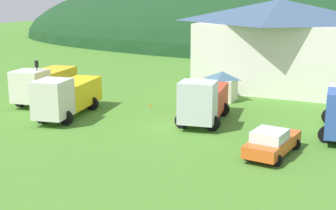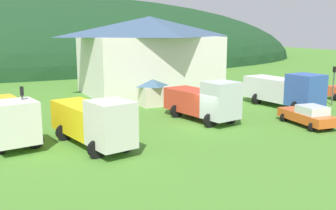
{
  "view_description": "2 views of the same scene",
  "coord_description": "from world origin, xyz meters",
  "px_view_note": "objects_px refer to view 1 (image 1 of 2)",
  "views": [
    {
      "loc": [
        12.78,
        -30.01,
        9.38
      ],
      "look_at": [
        -0.48,
        -1.01,
        1.78
      ],
      "focal_mm": 50.35,
      "sensor_mm": 36.0,
      "label": 1
    },
    {
      "loc": [
        -16.06,
        -24.88,
        7.5
      ],
      "look_at": [
        -2.96,
        0.39,
        1.92
      ],
      "focal_mm": 42.06,
      "sensor_mm": 36.0,
      "label": 2
    }
  ],
  "objects_px": {
    "play_shed_cream": "(222,86)",
    "flatbed_truck_yellow": "(67,95)",
    "depot_building": "(278,43)",
    "traffic_cone_near_pickup": "(150,107)",
    "heavy_rig_striped": "(44,83)",
    "traffic_light_west": "(38,79)",
    "service_pickup_orange": "(272,142)",
    "tow_truck_silver": "(203,100)"
  },
  "relations": [
    {
      "from": "flatbed_truck_yellow",
      "to": "traffic_cone_near_pickup",
      "type": "distance_m",
      "value": 7.37
    },
    {
      "from": "play_shed_cream",
      "to": "flatbed_truck_yellow",
      "type": "xyz_separation_m",
      "value": [
        -9.08,
        -10.53,
        0.35
      ]
    },
    {
      "from": "tow_truck_silver",
      "to": "traffic_light_west",
      "type": "relative_size",
      "value": 1.85
    },
    {
      "from": "play_shed_cream",
      "to": "tow_truck_silver",
      "type": "bearing_deg",
      "value": -82.12
    },
    {
      "from": "depot_building",
      "to": "traffic_cone_near_pickup",
      "type": "relative_size",
      "value": 24.87
    },
    {
      "from": "depot_building",
      "to": "tow_truck_silver",
      "type": "height_order",
      "value": "depot_building"
    },
    {
      "from": "depot_building",
      "to": "traffic_light_west",
      "type": "xyz_separation_m",
      "value": [
        -16.34,
        -16.58,
        -2.1
      ]
    },
    {
      "from": "tow_truck_silver",
      "to": "play_shed_cream",
      "type": "bearing_deg",
      "value": 179.08
    },
    {
      "from": "play_shed_cream",
      "to": "traffic_cone_near_pickup",
      "type": "relative_size",
      "value": 4.12
    },
    {
      "from": "depot_building",
      "to": "flatbed_truck_yellow",
      "type": "distance_m",
      "value": 22.09
    },
    {
      "from": "depot_building",
      "to": "traffic_cone_near_pickup",
      "type": "distance_m",
      "value": 15.44
    },
    {
      "from": "flatbed_truck_yellow",
      "to": "traffic_cone_near_pickup",
      "type": "xyz_separation_m",
      "value": [
        4.32,
        5.72,
        -1.71
      ]
    },
    {
      "from": "traffic_light_west",
      "to": "tow_truck_silver",
      "type": "bearing_deg",
      "value": 5.28
    },
    {
      "from": "heavy_rig_striped",
      "to": "traffic_light_west",
      "type": "xyz_separation_m",
      "value": [
        0.85,
        -1.79,
        0.74
      ]
    },
    {
      "from": "depot_building",
      "to": "heavy_rig_striped",
      "type": "height_order",
      "value": "depot_building"
    },
    {
      "from": "heavy_rig_striped",
      "to": "traffic_light_west",
      "type": "bearing_deg",
      "value": 17.39
    },
    {
      "from": "depot_building",
      "to": "heavy_rig_striped",
      "type": "relative_size",
      "value": 2.1
    },
    {
      "from": "flatbed_truck_yellow",
      "to": "traffic_cone_near_pickup",
      "type": "bearing_deg",
      "value": 132.78
    },
    {
      "from": "depot_building",
      "to": "flatbed_truck_yellow",
      "type": "height_order",
      "value": "depot_building"
    },
    {
      "from": "play_shed_cream",
      "to": "flatbed_truck_yellow",
      "type": "height_order",
      "value": "flatbed_truck_yellow"
    },
    {
      "from": "play_shed_cream",
      "to": "traffic_light_west",
      "type": "relative_size",
      "value": 0.66
    },
    {
      "from": "flatbed_truck_yellow",
      "to": "service_pickup_orange",
      "type": "distance_m",
      "value": 16.59
    },
    {
      "from": "service_pickup_orange",
      "to": "traffic_light_west",
      "type": "bearing_deg",
      "value": -93.2
    },
    {
      "from": "service_pickup_orange",
      "to": "play_shed_cream",
      "type": "bearing_deg",
      "value": -142.87
    },
    {
      "from": "flatbed_truck_yellow",
      "to": "traffic_light_west",
      "type": "relative_size",
      "value": 2.05
    },
    {
      "from": "traffic_light_west",
      "to": "depot_building",
      "type": "bearing_deg",
      "value": 45.41
    },
    {
      "from": "flatbed_truck_yellow",
      "to": "tow_truck_silver",
      "type": "bearing_deg",
      "value": 95.44
    },
    {
      "from": "flatbed_truck_yellow",
      "to": "traffic_light_west",
      "type": "bearing_deg",
      "value": -121.02
    },
    {
      "from": "depot_building",
      "to": "play_shed_cream",
      "type": "distance_m",
      "value": 8.84
    },
    {
      "from": "depot_building",
      "to": "traffic_cone_near_pickup",
      "type": "height_order",
      "value": "depot_building"
    },
    {
      "from": "depot_building",
      "to": "traffic_cone_near_pickup",
      "type": "bearing_deg",
      "value": -122.9
    },
    {
      "from": "heavy_rig_striped",
      "to": "tow_truck_silver",
      "type": "xyz_separation_m",
      "value": [
        15.01,
        -0.48,
        -0.01
      ]
    },
    {
      "from": "flatbed_truck_yellow",
      "to": "traffic_cone_near_pickup",
      "type": "height_order",
      "value": "flatbed_truck_yellow"
    },
    {
      "from": "flatbed_truck_yellow",
      "to": "traffic_light_west",
      "type": "height_order",
      "value": "traffic_light_west"
    },
    {
      "from": "traffic_cone_near_pickup",
      "to": "play_shed_cream",
      "type": "bearing_deg",
      "value": 45.25
    },
    {
      "from": "play_shed_cream",
      "to": "tow_truck_silver",
      "type": "height_order",
      "value": "tow_truck_silver"
    },
    {
      "from": "traffic_cone_near_pickup",
      "to": "tow_truck_silver",
      "type": "bearing_deg",
      "value": -26.32
    },
    {
      "from": "play_shed_cream",
      "to": "flatbed_truck_yellow",
      "type": "relative_size",
      "value": 0.32
    },
    {
      "from": "heavy_rig_striped",
      "to": "play_shed_cream",
      "type": "bearing_deg",
      "value": 109.4
    },
    {
      "from": "flatbed_truck_yellow",
      "to": "heavy_rig_striped",
      "type": "bearing_deg",
      "value": -134.47
    },
    {
      "from": "depot_building",
      "to": "traffic_light_west",
      "type": "bearing_deg",
      "value": -134.59
    },
    {
      "from": "traffic_light_west",
      "to": "traffic_cone_near_pickup",
      "type": "distance_m",
      "value": 9.64
    }
  ]
}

